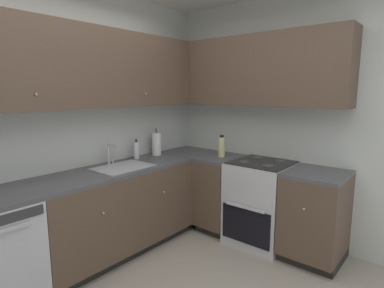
{
  "coord_description": "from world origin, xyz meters",
  "views": [
    {
      "loc": [
        -1.41,
        -1.33,
        1.65
      ],
      "look_at": [
        0.95,
        0.63,
        1.12
      ],
      "focal_mm": 29.26,
      "sensor_mm": 36.0,
      "label": 1
    }
  ],
  "objects": [
    {
      "name": "soap_bottle",
      "position": [
        0.85,
        1.36,
        0.98
      ],
      "size": [
        0.06,
        0.06,
        0.22
      ],
      "color": "silver",
      "rests_on": "countertop_back"
    },
    {
      "name": "wall_right",
      "position": [
        1.88,
        0.0,
        1.32
      ],
      "size": [
        0.05,
        3.07,
        2.65
      ],
      "primitive_type": "cube",
      "color": "silver",
      "rests_on": "ground_plane"
    },
    {
      "name": "faucet",
      "position": [
        0.5,
        1.36,
        1.02
      ],
      "size": [
        0.07,
        0.16,
        0.22
      ],
      "color": "silver",
      "rests_on": "countertop_back"
    },
    {
      "name": "countertop_right",
      "position": [
        1.55,
        0.05,
        0.87
      ],
      "size": [
        0.6,
        1.57,
        0.03
      ],
      "color": "#4C4C51",
      "rests_on": "lower_cabinets_right"
    },
    {
      "name": "lower_cabinets_back",
      "position": [
        0.42,
        1.19,
        0.43
      ],
      "size": [
        1.67,
        0.62,
        0.85
      ],
      "color": "brown",
      "rests_on": "ground_plane"
    },
    {
      "name": "oven_range",
      "position": [
        1.57,
        0.17,
        0.45
      ],
      "size": [
        0.68,
        0.62,
        1.04
      ],
      "color": "silver",
      "rests_on": "ground_plane"
    },
    {
      "name": "lower_cabinets_right",
      "position": [
        1.56,
        0.05,
        0.43
      ],
      "size": [
        0.62,
        1.57,
        0.85
      ],
      "color": "brown",
      "rests_on": "ground_plane"
    },
    {
      "name": "upper_cabinets_right",
      "position": [
        1.69,
        0.43,
        1.86
      ],
      "size": [
        0.32,
        2.12,
        0.74
      ],
      "color": "brown"
    },
    {
      "name": "oil_bottle",
      "position": [
        1.55,
        0.69,
        1.0
      ],
      "size": [
        0.08,
        0.08,
        0.25
      ],
      "color": "beige",
      "rests_on": "countertop_right"
    },
    {
      "name": "sink",
      "position": [
        0.49,
        1.15,
        0.85
      ],
      "size": [
        0.56,
        0.4,
        0.1
      ],
      "color": "#B7B7BC",
      "rests_on": "countertop_back"
    },
    {
      "name": "paper_towel_roll",
      "position": [
        1.15,
        1.34,
        1.02
      ],
      "size": [
        0.11,
        0.11,
        0.33
      ],
      "color": "white",
      "rests_on": "countertop_back"
    },
    {
      "name": "upper_cabinets_back",
      "position": [
        0.26,
        1.32,
        1.86
      ],
      "size": [
        2.56,
        0.34,
        0.74
      ],
      "color": "brown"
    },
    {
      "name": "countertop_back",
      "position": [
        0.42,
        1.18,
        0.87
      ],
      "size": [
        2.88,
        0.6,
        0.03
      ],
      "primitive_type": "cube",
      "color": "#4C4C51",
      "rests_on": "lower_cabinets_back"
    },
    {
      "name": "wall_back",
      "position": [
        0.0,
        1.51,
        1.32
      ],
      "size": [
        3.81,
        0.05,
        2.65
      ],
      "primitive_type": "cube",
      "color": "silver",
      "rests_on": "ground_plane"
    }
  ]
}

